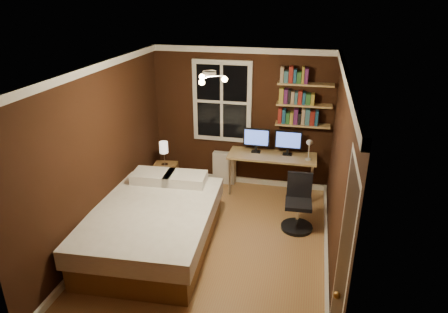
% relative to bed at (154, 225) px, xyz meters
% --- Properties ---
extents(floor, '(4.20, 4.20, 0.00)m').
position_rel_bed_xyz_m(floor, '(0.81, 0.19, -0.32)').
color(floor, '#95613B').
rests_on(floor, ground).
extents(wall_back, '(3.20, 0.04, 2.50)m').
position_rel_bed_xyz_m(wall_back, '(0.81, 2.29, 0.93)').
color(wall_back, black).
rests_on(wall_back, ground).
extents(wall_left, '(0.04, 4.20, 2.50)m').
position_rel_bed_xyz_m(wall_left, '(-0.79, 0.19, 0.93)').
color(wall_left, black).
rests_on(wall_left, ground).
extents(wall_right, '(0.04, 4.20, 2.50)m').
position_rel_bed_xyz_m(wall_right, '(2.41, 0.19, 0.93)').
color(wall_right, black).
rests_on(wall_right, ground).
extents(ceiling, '(3.20, 4.20, 0.02)m').
position_rel_bed_xyz_m(ceiling, '(0.81, 0.19, 2.18)').
color(ceiling, white).
rests_on(ceiling, wall_back).
extents(window, '(1.06, 0.06, 1.46)m').
position_rel_bed_xyz_m(window, '(0.46, 2.26, 1.23)').
color(window, silver).
rests_on(window, wall_back).
extents(door, '(0.03, 0.82, 2.05)m').
position_rel_bed_xyz_m(door, '(2.40, -1.36, 0.70)').
color(door, black).
rests_on(door, ground).
extents(door_knob, '(0.06, 0.06, 0.06)m').
position_rel_bed_xyz_m(door_knob, '(2.36, -1.66, 0.68)').
color(door_knob, gold).
rests_on(door_knob, door).
extents(ceiling_fixture, '(0.44, 0.44, 0.18)m').
position_rel_bed_xyz_m(ceiling_fixture, '(0.81, 0.09, 2.08)').
color(ceiling_fixture, beige).
rests_on(ceiling_fixture, ceiling).
extents(bookshelf_lower, '(0.92, 0.22, 0.03)m').
position_rel_bed_xyz_m(bookshelf_lower, '(1.89, 2.17, 0.93)').
color(bookshelf_lower, tan).
rests_on(bookshelf_lower, wall_back).
extents(books_row_lower, '(0.60, 0.16, 0.23)m').
position_rel_bed_xyz_m(books_row_lower, '(1.89, 2.17, 1.06)').
color(books_row_lower, maroon).
rests_on(books_row_lower, bookshelf_lower).
extents(bookshelf_middle, '(0.92, 0.22, 0.03)m').
position_rel_bed_xyz_m(bookshelf_middle, '(1.89, 2.17, 1.28)').
color(bookshelf_middle, tan).
rests_on(bookshelf_middle, wall_back).
extents(books_row_middle, '(0.54, 0.16, 0.23)m').
position_rel_bed_xyz_m(books_row_middle, '(1.89, 2.17, 1.41)').
color(books_row_middle, navy).
rests_on(books_row_middle, bookshelf_middle).
extents(bookshelf_upper, '(0.92, 0.22, 0.03)m').
position_rel_bed_xyz_m(bookshelf_upper, '(1.89, 2.17, 1.63)').
color(bookshelf_upper, tan).
rests_on(bookshelf_upper, wall_back).
extents(books_row_upper, '(0.42, 0.16, 0.23)m').
position_rel_bed_xyz_m(books_row_upper, '(1.89, 2.17, 1.76)').
color(books_row_upper, '#285D29').
rests_on(books_row_upper, bookshelf_upper).
extents(bed, '(1.74, 2.32, 0.76)m').
position_rel_bed_xyz_m(bed, '(0.00, 0.00, 0.00)').
color(bed, brown).
rests_on(bed, ground).
extents(nightstand, '(0.44, 0.44, 0.50)m').
position_rel_bed_xyz_m(nightstand, '(-0.45, 1.64, -0.07)').
color(nightstand, brown).
rests_on(nightstand, ground).
extents(bedside_lamp, '(0.15, 0.15, 0.44)m').
position_rel_bed_xyz_m(bedside_lamp, '(-0.45, 1.64, 0.39)').
color(bedside_lamp, '#F4E6CF').
rests_on(bedside_lamp, nightstand).
extents(radiator, '(0.41, 0.14, 0.61)m').
position_rel_bed_xyz_m(radiator, '(0.51, 2.18, -0.02)').
color(radiator, silver).
rests_on(radiator, ground).
extents(desk, '(1.52, 0.57, 0.72)m').
position_rel_bed_xyz_m(desk, '(1.42, 1.98, 0.34)').
color(desk, tan).
rests_on(desk, ground).
extents(monitor_left, '(0.46, 0.12, 0.44)m').
position_rel_bed_xyz_m(monitor_left, '(1.12, 2.06, 0.62)').
color(monitor_left, black).
rests_on(monitor_left, desk).
extents(monitor_right, '(0.46, 0.12, 0.44)m').
position_rel_bed_xyz_m(monitor_right, '(1.67, 2.06, 0.62)').
color(monitor_right, black).
rests_on(monitor_right, desk).
extents(desk_lamp, '(0.14, 0.32, 0.44)m').
position_rel_bed_xyz_m(desk_lamp, '(2.03, 1.83, 0.62)').
color(desk_lamp, silver).
rests_on(desk_lamp, desk).
extents(office_chair, '(0.48, 0.48, 0.87)m').
position_rel_bed_xyz_m(office_chair, '(1.95, 0.91, -0.01)').
color(office_chair, black).
rests_on(office_chair, ground).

